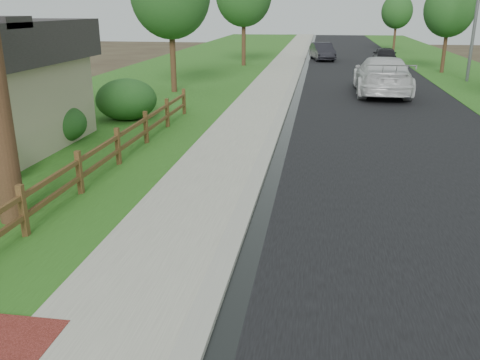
# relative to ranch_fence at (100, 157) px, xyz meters

# --- Properties ---
(ground) EXTENTS (120.00, 120.00, 0.00)m
(ground) POSITION_rel_ranch_fence_xyz_m (3.60, -6.40, -0.62)
(ground) COLOR #372B1E
(road) EXTENTS (8.00, 90.00, 0.02)m
(road) POSITION_rel_ranch_fence_xyz_m (8.20, 28.60, -0.61)
(road) COLOR black
(road) RESTS_ON ground
(curb) EXTENTS (0.40, 90.00, 0.12)m
(curb) POSITION_rel_ranch_fence_xyz_m (4.00, 28.60, -0.56)
(curb) COLOR gray
(curb) RESTS_ON ground
(wet_gutter) EXTENTS (0.50, 90.00, 0.00)m
(wet_gutter) POSITION_rel_ranch_fence_xyz_m (4.35, 28.60, -0.60)
(wet_gutter) COLOR black
(wet_gutter) RESTS_ON road
(sidewalk) EXTENTS (2.20, 90.00, 0.10)m
(sidewalk) POSITION_rel_ranch_fence_xyz_m (2.70, 28.60, -0.57)
(sidewalk) COLOR gray
(sidewalk) RESTS_ON ground
(grass_strip) EXTENTS (1.60, 90.00, 0.06)m
(grass_strip) POSITION_rel_ranch_fence_xyz_m (0.80, 28.60, -0.59)
(grass_strip) COLOR #275317
(grass_strip) RESTS_ON ground
(lawn_near) EXTENTS (9.00, 90.00, 0.04)m
(lawn_near) POSITION_rel_ranch_fence_xyz_m (-4.40, 28.60, -0.60)
(lawn_near) COLOR #275317
(lawn_near) RESTS_ON ground
(verge_far) EXTENTS (6.00, 90.00, 0.04)m
(verge_far) POSITION_rel_ranch_fence_xyz_m (15.10, 28.60, -0.60)
(verge_far) COLOR #275317
(verge_far) RESTS_ON ground
(ranch_fence) EXTENTS (0.12, 16.92, 1.10)m
(ranch_fence) POSITION_rel_ranch_fence_xyz_m (0.00, 0.00, 0.00)
(ranch_fence) COLOR #462E17
(ranch_fence) RESTS_ON ground
(white_suv) EXTENTS (2.75, 6.59, 1.90)m
(white_suv) POSITION_rel_ranch_fence_xyz_m (8.63, 15.10, 0.35)
(white_suv) COLOR silver
(white_suv) RESTS_ON road
(dark_car_mid) EXTENTS (1.95, 4.36, 1.45)m
(dark_car_mid) POSITION_rel_ranch_fence_xyz_m (10.27, 28.64, 0.13)
(dark_car_mid) COLOR black
(dark_car_mid) RESTS_ON road
(dark_car_far) EXTENTS (2.33, 4.54, 1.43)m
(dark_car_far) POSITION_rel_ranch_fence_xyz_m (5.60, 32.45, 0.12)
(dark_car_far) COLOR black
(dark_car_far) RESTS_ON road
(shrub_c) EXTENTS (2.31, 2.31, 1.27)m
(shrub_c) POSITION_rel_ranch_fence_xyz_m (-2.89, 3.40, 0.02)
(shrub_c) COLOR #1B4E1C
(shrub_c) RESTS_ON ground
(shrub_d) EXTENTS (3.10, 3.10, 1.63)m
(shrub_d) POSITION_rel_ranch_fence_xyz_m (-2.01, 7.18, 0.20)
(shrub_d) COLOR #1B4E1C
(shrub_d) RESTS_ON ground
(tree_mid_right) EXTENTS (3.27, 3.27, 5.93)m
(tree_mid_right) POSITION_rel_ranch_fence_xyz_m (13.69, 24.92, 3.50)
(tree_mid_right) COLOR #3C2B18
(tree_mid_right) RESTS_ON ground
(tree_far_right) EXTENTS (2.99, 2.99, 5.51)m
(tree_far_right) POSITION_rel_ranch_fence_xyz_m (12.60, 41.75, 3.24)
(tree_far_right) COLOR #3C2B18
(tree_far_right) RESTS_ON ground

